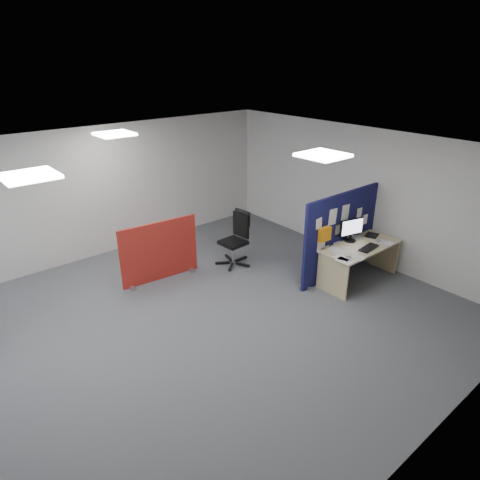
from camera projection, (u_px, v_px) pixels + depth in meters
floor at (175, 334)px, 6.62m from camera, size 9.00×9.00×0.00m
ceiling at (163, 162)px, 5.53m from camera, size 9.00×7.00×0.02m
wall_back at (77, 197)px, 8.53m from camera, size 9.00×0.02×2.70m
wall_front at (387, 393)px, 3.62m from camera, size 9.00×0.02×2.70m
wall_right at (359, 194)px, 8.73m from camera, size 0.02×7.00×2.70m
ceiling_lights at (159, 152)px, 6.21m from camera, size 4.10×4.10×0.04m
navy_divider at (340, 235)px, 8.05m from camera, size 2.03×0.30×1.67m
main_desk at (358, 253)px, 7.99m from camera, size 1.63×0.72×0.73m
monitor_main at (351, 229)px, 7.98m from camera, size 0.51×0.21×0.45m
keyboard at (369, 248)px, 7.76m from camera, size 0.47×0.23×0.02m
mouse at (378, 241)px, 8.04m from camera, size 0.10×0.06×0.03m
paper_tray at (372, 235)px, 8.32m from camera, size 0.34×0.30×0.01m
red_divider at (160, 252)px, 8.03m from camera, size 1.54×0.30×1.16m
office_chair at (237, 235)px, 8.64m from camera, size 0.70×0.72×1.09m
desk_papers at (353, 250)px, 7.70m from camera, size 1.46×0.87×0.00m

